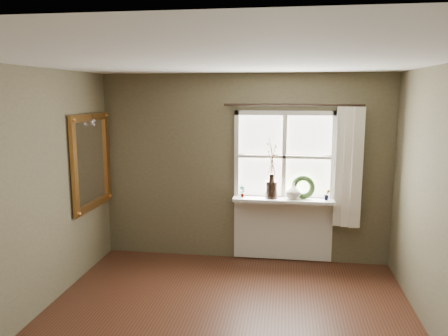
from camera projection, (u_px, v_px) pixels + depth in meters
name	position (u px, v px, depth m)	size (l,w,h in m)	color
ceiling	(219.00, 61.00, 3.64)	(4.50, 4.50, 0.00)	silver
wall_back	(244.00, 168.00, 6.11)	(4.00, 0.10, 2.60)	brown
wall_left	(6.00, 203.00, 4.15)	(0.10, 4.50, 2.60)	brown
window_frame	(284.00, 157.00, 5.93)	(1.36, 0.06, 1.24)	silver
window_sill	(283.00, 200.00, 5.92)	(1.36, 0.26, 0.04)	silver
window_apron	(282.00, 229.00, 6.10)	(1.36, 0.04, 0.88)	silver
dark_jug	(271.00, 190.00, 5.92)	(0.16, 0.16, 0.24)	black
cream_vase	(293.00, 191.00, 5.88)	(0.21, 0.21, 0.22)	beige
wreath	(303.00, 190.00, 5.90)	(0.32, 0.32, 0.08)	#2E451E
potted_plant_left	(242.00, 191.00, 5.98)	(0.09, 0.06, 0.16)	#2E451E
potted_plant_right	(327.00, 195.00, 5.82)	(0.08, 0.07, 0.15)	#2E451E
curtain	(348.00, 168.00, 5.73)	(0.36, 0.12, 1.59)	silver
curtain_rod	(293.00, 105.00, 5.74)	(0.03, 0.03, 1.84)	black
gilt_mirror	(91.00, 161.00, 5.74)	(0.10, 1.05, 1.25)	white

